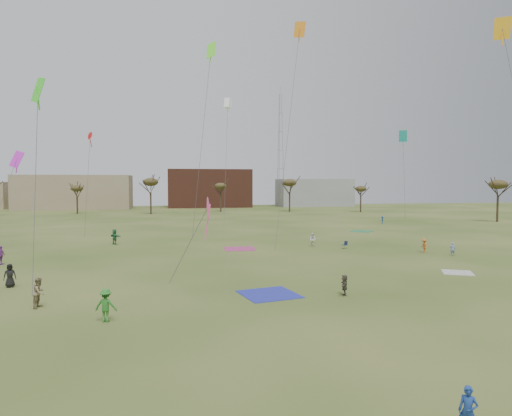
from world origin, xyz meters
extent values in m
plane|color=#2E4917|center=(0.00, 0.00, 0.00)|extent=(260.00, 260.00, 0.00)
imported|color=#2C7C29|center=(-10.66, 0.04, 0.92)|extent=(1.31, 0.93, 1.84)
imported|color=navy|center=(1.60, -13.60, 0.76)|extent=(0.65, 0.65, 1.53)
imported|color=#897A57|center=(-15.07, 3.77, 0.93)|extent=(0.91, 1.05, 1.86)
imported|color=#4C4336|center=(4.40, 3.07, 0.70)|extent=(0.85, 1.37, 1.41)
imported|color=black|center=(-18.72, 9.89, 0.86)|extent=(0.97, 0.77, 1.73)
imported|color=#D16627|center=(20.09, 19.09, 0.78)|extent=(0.64, 1.04, 1.55)
imported|color=#778FC6|center=(21.95, 16.73, 0.69)|extent=(0.59, 0.49, 1.39)
imported|color=purple|center=(-22.79, 19.93, 0.88)|extent=(0.72, 1.11, 1.76)
imported|color=silver|center=(9.65, 26.04, 0.82)|extent=(1.01, 0.97, 1.63)
imported|color=#267443|center=(-14.02, 32.36, 0.95)|extent=(1.65, 1.64, 1.91)
imported|color=navy|center=(31.85, 52.43, 0.71)|extent=(0.77, 1.03, 1.42)
cube|color=#2832B1|center=(-0.56, 4.27, 0.00)|extent=(4.33, 4.33, 0.03)
cube|color=beige|center=(16.79, 8.52, 0.00)|extent=(3.23, 3.23, 0.03)
cube|color=#B53774|center=(0.67, 25.69, 0.00)|extent=(3.67, 3.67, 0.03)
cube|color=#2E7F4C|center=(22.54, 40.85, 0.00)|extent=(4.36, 4.36, 0.03)
cube|color=#15203B|center=(12.70, 23.62, 0.42)|extent=(0.65, 0.65, 0.04)
cube|color=#15203B|center=(12.92, 23.70, 0.65)|extent=(0.30, 0.51, 0.44)
cube|color=teal|center=(35.04, 51.10, 16.30)|extent=(1.06, 1.06, 2.08)
cube|color=teal|center=(35.04, 51.10, 15.57)|extent=(0.08, 0.08, 1.87)
cylinder|color=#4C4C51|center=(35.75, 51.69, 8.60)|extent=(1.48, 1.23, 15.40)
cube|color=#FFB01A|center=(19.63, 7.57, 20.24)|extent=(0.89, 0.89, 1.75)
cube|color=#FFB01A|center=(19.63, 7.57, 19.63)|extent=(0.08, 0.08, 1.57)
cube|color=#C824CD|center=(-23.75, 28.27, 10.24)|extent=(0.96, 0.96, 1.88)
cube|color=#C824CD|center=(-23.75, 28.27, 9.58)|extent=(0.08, 0.08, 1.69)
cylinder|color=#4C4C51|center=(-24.50, 25.43, 5.57)|extent=(1.55, 5.72, 9.36)
cube|color=#3CD425|center=(-15.99, 8.11, 14.00)|extent=(0.88, 0.88, 1.72)
cube|color=#3CD425|center=(-15.99, 8.11, 13.40)|extent=(0.08, 0.08, 1.55)
cylinder|color=#4C4C51|center=(-15.61, 5.52, 7.45)|extent=(0.80, 5.22, 13.11)
cube|color=orange|center=(6.82, 22.47, 24.27)|extent=(0.87, 0.87, 1.71)
cube|color=orange|center=(6.82, 22.47, 23.67)|extent=(0.08, 0.08, 1.54)
cylinder|color=#4C4C51|center=(4.89, 20.01, 12.59)|extent=(3.91, 4.96, 23.38)
cone|color=red|center=(-17.23, 35.71, 13.72)|extent=(1.01, 0.07, 1.01)
cube|color=red|center=(-17.23, 35.71, 13.08)|extent=(0.08, 0.08, 1.65)
cylinder|color=#4C4C51|center=(-17.51, 34.57, 7.31)|extent=(0.61, 2.32, 12.83)
cube|color=white|center=(2.50, 50.51, 21.08)|extent=(0.94, 0.94, 1.60)
cube|color=white|center=(2.50, 50.51, 20.15)|extent=(0.08, 0.08, 2.41)
cylinder|color=#4C4C51|center=(1.84, 48.04, 10.99)|extent=(1.37, 4.99, 20.19)
cube|color=#67F428|center=(-2.17, 29.47, 23.61)|extent=(0.99, 0.99, 1.95)
cube|color=#67F428|center=(-2.17, 29.47, 22.92)|extent=(0.08, 0.08, 1.76)
cylinder|color=#4C4C51|center=(-3.36, 29.86, 12.25)|extent=(2.42, 0.83, 22.71)
cone|color=#F94E9C|center=(-4.77, 3.87, 6.00)|extent=(1.46, 0.11, 1.46)
cube|color=#F94E9C|center=(-4.77, 3.87, 5.07)|extent=(0.08, 0.08, 2.39)
cylinder|color=#4C4C51|center=(-6.02, 4.46, 3.45)|extent=(2.54, 1.23, 5.12)
cylinder|color=#3A2B1E|center=(-30.00, 92.00, 2.16)|extent=(0.40, 0.40, 4.32)
ellipsoid|color=#473D1E|center=(-30.00, 92.00, 6.34)|extent=(3.02, 3.02, 1.58)
cylinder|color=#3A2B1E|center=(-12.00, 88.00, 2.70)|extent=(0.40, 0.40, 5.40)
ellipsoid|color=#473D1E|center=(-12.00, 88.00, 7.92)|extent=(3.78, 3.78, 1.98)
cylinder|color=#3A2B1E|center=(6.00, 94.00, 2.34)|extent=(0.40, 0.40, 4.68)
ellipsoid|color=#473D1E|center=(6.00, 94.00, 6.86)|extent=(3.28, 3.28, 1.72)
cylinder|color=#3A2B1E|center=(24.00, 90.00, 2.64)|extent=(0.40, 0.40, 5.28)
ellipsoid|color=#473D1E|center=(24.00, 90.00, 7.74)|extent=(3.70, 3.70, 1.94)
cylinder|color=#3A2B1E|center=(42.00, 85.00, 2.10)|extent=(0.40, 0.40, 4.20)
ellipsoid|color=#473D1E|center=(42.00, 85.00, 6.16)|extent=(2.94, 2.94, 1.54)
cylinder|color=#3A2B1E|center=(56.00, 52.00, 2.52)|extent=(0.40, 0.40, 5.04)
ellipsoid|color=#473D1E|center=(56.00, 52.00, 7.39)|extent=(3.53, 3.53, 1.85)
cube|color=#937F60|center=(-35.00, 115.00, 5.00)|extent=(32.00, 14.00, 10.00)
cube|color=brown|center=(5.00, 120.00, 6.00)|extent=(26.00, 16.00, 12.00)
cube|color=gray|center=(40.00, 118.00, 4.50)|extent=(24.00, 12.00, 9.00)
cylinder|color=#9EA3A8|center=(30.90, 125.00, 19.00)|extent=(0.16, 0.16, 38.00)
cylinder|color=#9EA3A8|center=(29.55, 125.78, 19.00)|extent=(0.16, 0.16, 38.00)
cylinder|color=#9EA3A8|center=(29.55, 124.22, 19.00)|extent=(0.16, 0.16, 38.00)
cylinder|color=#9EA3A8|center=(30.00, 125.00, 39.50)|extent=(0.10, 0.10, 3.00)
camera|label=1|loc=(-7.10, -25.20, 7.59)|focal=31.37mm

